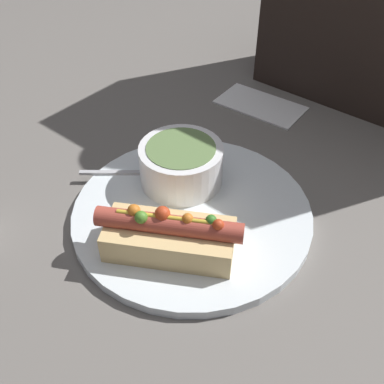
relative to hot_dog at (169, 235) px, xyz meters
name	(u,v)px	position (x,y,z in m)	size (l,w,h in m)	color
ground_plane	(192,216)	(-0.02, 0.07, -0.04)	(4.00, 4.00, 0.00)	slate
dinner_plate	(192,213)	(-0.02, 0.07, -0.03)	(0.29, 0.29, 0.01)	white
hot_dog	(169,235)	(0.00, 0.00, 0.00)	(0.15, 0.12, 0.06)	#E5C17F
soup_bowl	(181,162)	(-0.07, 0.10, 0.01)	(0.11, 0.11, 0.05)	white
spoon	(176,171)	(-0.08, 0.10, -0.02)	(0.14, 0.12, 0.01)	#B7B7BC
napkin	(260,104)	(-0.10, 0.34, -0.03)	(0.15, 0.09, 0.01)	white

